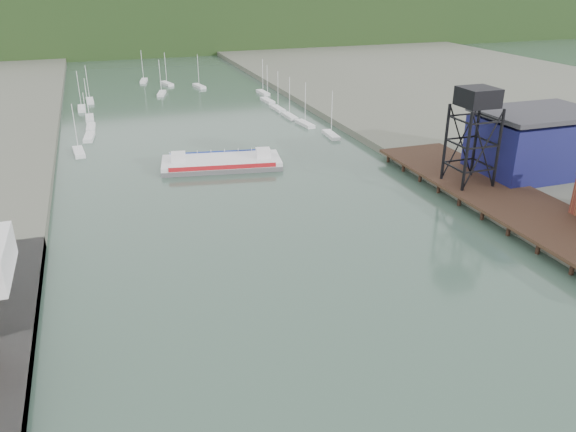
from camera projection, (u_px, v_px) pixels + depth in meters
east_pier at (529, 210)px, 84.81m from camera, size 14.00×70.00×2.45m
lift_tower at (477, 103)px, 89.94m from camera, size 6.50×6.50×16.00m
blue_shed at (535, 143)px, 99.61m from camera, size 20.50×14.50×11.30m
marina_sailboats at (184, 108)px, 155.28m from camera, size 57.71×92.65×0.90m
distant_hills at (123, 23)px, 291.02m from camera, size 500.00×120.00×80.00m
chain_ferry at (222, 162)px, 109.08m from camera, size 23.96×12.78×3.28m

